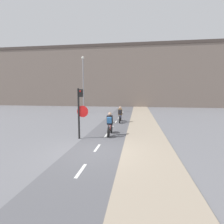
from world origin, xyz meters
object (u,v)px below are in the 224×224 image
street_lamp_far (83,79)px  cyclist_near (110,124)px  traffic_light_pole (80,108)px  cyclist_far (120,115)px

street_lamp_far → cyclist_near: bearing=-65.1°
traffic_light_pole → cyclist_near: (1.58, 1.03, -1.12)m
cyclist_near → cyclist_far: cyclist_near is taller
cyclist_near → cyclist_far: bearing=87.7°
street_lamp_far → cyclist_far: street_lamp_far is taller
street_lamp_far → cyclist_far: (5.47, -6.66, -3.67)m
street_lamp_far → cyclist_far: bearing=-50.6°
cyclist_near → cyclist_far: 4.74m
cyclist_far → cyclist_near: bearing=-92.3°
cyclist_near → street_lamp_far: bearing=114.9°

